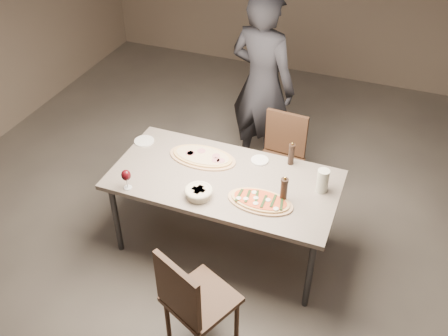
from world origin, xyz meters
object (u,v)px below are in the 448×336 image
(carafe, at_px, (323,181))
(chair_near, at_px, (191,298))
(chair_far, at_px, (281,154))
(zucchini_pizza, at_px, (260,201))
(diner, at_px, (262,86))
(bread_basket, at_px, (199,192))
(ham_pizza, at_px, (203,157))
(pepper_mill_left, at_px, (291,154))
(dining_table, at_px, (224,184))

(carafe, distance_m, chair_near, 1.31)
(chair_far, bearing_deg, zucchini_pizza, 99.37)
(zucchini_pizza, height_order, diner, diner)
(chair_near, xyz_separation_m, diner, (-0.23, 2.21, 0.43))
(bread_basket, bearing_deg, ham_pizza, 109.70)
(zucchini_pizza, distance_m, diner, 1.48)
(chair_near, bearing_deg, pepper_mill_left, 102.20)
(bread_basket, height_order, diner, diner)
(chair_far, bearing_deg, bread_basket, 75.89)
(dining_table, distance_m, ham_pizza, 0.33)
(chair_far, bearing_deg, dining_table, 76.51)
(chair_near, bearing_deg, chair_far, 111.08)
(chair_far, relative_size, diner, 0.47)
(bread_basket, relative_size, chair_near, 0.24)
(dining_table, xyz_separation_m, carafe, (0.75, 0.13, 0.15))
(ham_pizza, relative_size, chair_far, 0.66)
(chair_near, height_order, diner, diner)
(zucchini_pizza, distance_m, chair_near, 0.88)
(ham_pizza, distance_m, chair_near, 1.27)
(ham_pizza, relative_size, diner, 0.31)
(zucchini_pizza, relative_size, chair_near, 0.55)
(pepper_mill_left, bearing_deg, ham_pizza, -164.76)
(zucchini_pizza, bearing_deg, pepper_mill_left, 59.13)
(zucchini_pizza, bearing_deg, carafe, 15.44)
(ham_pizza, bearing_deg, zucchini_pizza, -26.98)
(dining_table, distance_m, zucchini_pizza, 0.40)
(carafe, bearing_deg, bread_basket, -154.52)
(dining_table, height_order, zucchini_pizza, zucchini_pizza)
(diner, bearing_deg, ham_pizza, 95.54)
(dining_table, bearing_deg, chair_far, 73.07)
(dining_table, distance_m, carafe, 0.78)
(carafe, xyz_separation_m, chair_near, (-0.60, -1.12, -0.34))
(pepper_mill_left, xyz_separation_m, carafe, (0.31, -0.24, -0.00))
(dining_table, xyz_separation_m, diner, (-0.08, 1.23, 0.24))
(bread_basket, height_order, carafe, carafe)
(dining_table, bearing_deg, bread_basket, -109.38)
(dining_table, relative_size, zucchini_pizza, 3.59)
(dining_table, height_order, chair_near, chair_near)
(zucchini_pizza, distance_m, ham_pizza, 0.71)
(zucchini_pizza, xyz_separation_m, pepper_mill_left, (0.09, 0.55, 0.08))
(zucchini_pizza, relative_size, ham_pizza, 0.87)
(ham_pizza, bearing_deg, diner, 83.32)
(bread_basket, relative_size, pepper_mill_left, 1.01)
(bread_basket, xyz_separation_m, chair_far, (0.35, 1.10, -0.31))
(chair_far, bearing_deg, pepper_mill_left, 116.09)
(carafe, distance_m, chair_far, 0.93)
(zucchini_pizza, height_order, carafe, carafe)
(zucchini_pizza, relative_size, chair_far, 0.57)
(diner, bearing_deg, carafe, 142.32)
(zucchini_pizza, xyz_separation_m, ham_pizza, (-0.62, 0.35, -0.00))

